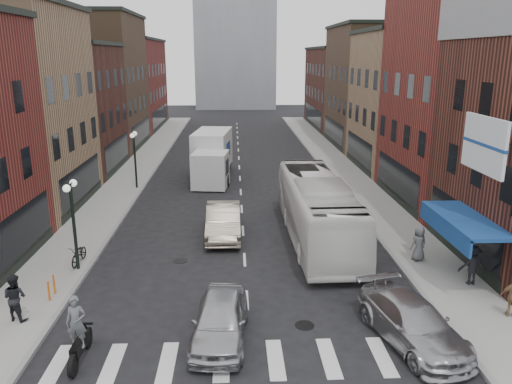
# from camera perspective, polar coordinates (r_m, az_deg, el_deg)

# --- Properties ---
(ground) EXTENTS (160.00, 160.00, 0.00)m
(ground) POSITION_cam_1_polar(r_m,az_deg,el_deg) (19.15, -0.97, -13.63)
(ground) COLOR black
(ground) RESTS_ON ground
(sidewalk_left) EXTENTS (3.00, 74.00, 0.15)m
(sidewalk_left) POSITION_cam_1_polar(r_m,az_deg,el_deg) (40.63, -13.95, 1.83)
(sidewalk_left) COLOR gray
(sidewalk_left) RESTS_ON ground
(sidewalk_right) EXTENTS (3.00, 74.00, 0.15)m
(sidewalk_right) POSITION_cam_1_polar(r_m,az_deg,el_deg) (40.81, 10.16, 2.11)
(sidewalk_right) COLOR gray
(sidewalk_right) RESTS_ON ground
(curb_left) EXTENTS (0.20, 74.00, 0.16)m
(curb_left) POSITION_cam_1_polar(r_m,az_deg,el_deg) (40.38, -11.85, 1.76)
(curb_left) COLOR gray
(curb_left) RESTS_ON ground
(curb_right) EXTENTS (0.20, 74.00, 0.16)m
(curb_right) POSITION_cam_1_polar(r_m,az_deg,el_deg) (40.53, 8.08, 1.99)
(curb_right) COLOR gray
(curb_right) RESTS_ON ground
(crosswalk_stripes) EXTENTS (12.00, 2.20, 0.01)m
(crosswalk_stripes) POSITION_cam_1_polar(r_m,az_deg,el_deg) (16.59, -0.66, -18.66)
(crosswalk_stripes) COLOR silver
(crosswalk_stripes) RESTS_ON ground
(bldg_left_mid_b) EXTENTS (10.30, 10.20, 10.30)m
(bldg_left_mid_b) POSITION_cam_1_polar(r_m,az_deg,el_deg) (43.46, -22.40, 8.80)
(bldg_left_mid_b) COLOR #411D17
(bldg_left_mid_b) RESTS_ON ground
(bldg_left_far_a) EXTENTS (10.30, 12.20, 13.30)m
(bldg_left_far_a) POSITION_cam_1_polar(r_m,az_deg,el_deg) (53.82, -18.66, 11.81)
(bldg_left_far_a) COLOR brown
(bldg_left_far_a) RESTS_ON ground
(bldg_left_far_b) EXTENTS (10.30, 16.20, 11.30)m
(bldg_left_far_b) POSITION_cam_1_polar(r_m,az_deg,el_deg) (67.43, -15.36, 11.78)
(bldg_left_far_b) COLOR maroon
(bldg_left_far_b) RESTS_ON ground
(bldg_right_mid_a) EXTENTS (10.30, 10.20, 14.30)m
(bldg_right_mid_a) POSITION_cam_1_polar(r_m,az_deg,el_deg) (34.46, 24.48, 10.49)
(bldg_right_mid_a) COLOR maroon
(bldg_right_mid_a) RESTS_ON ground
(bldg_right_mid_b) EXTENTS (10.30, 10.20, 11.30)m
(bldg_right_mid_b) POSITION_cam_1_polar(r_m,az_deg,el_deg) (43.72, 18.40, 9.86)
(bldg_right_mid_b) COLOR #9A7655
(bldg_right_mid_b) RESTS_ON ground
(bldg_right_far_a) EXTENTS (10.30, 12.20, 12.30)m
(bldg_right_far_a) POSITION_cam_1_polar(r_m,az_deg,el_deg) (54.08, 14.32, 11.61)
(bldg_right_far_a) COLOR brown
(bldg_right_far_a) RESTS_ON ground
(bldg_right_far_b) EXTENTS (10.30, 16.20, 10.30)m
(bldg_right_far_b) POSITION_cam_1_polar(r_m,az_deg,el_deg) (67.65, 10.85, 11.63)
(bldg_right_far_b) COLOR #411D17
(bldg_right_far_b) RESTS_ON ground
(awning_blue) EXTENTS (1.80, 5.00, 0.78)m
(awning_blue) POSITION_cam_1_polar(r_m,az_deg,el_deg) (22.41, 22.30, -3.09)
(awning_blue) COLOR navy
(awning_blue) RESTS_ON ground
(billboard_sign) EXTENTS (1.52, 3.00, 3.70)m
(billboard_sign) POSITION_cam_1_polar(r_m,az_deg,el_deg) (19.71, 24.80, 4.76)
(billboard_sign) COLOR black
(billboard_sign) RESTS_ON ground
(streetlamp_near) EXTENTS (0.32, 1.22, 4.11)m
(streetlamp_near) POSITION_cam_1_polar(r_m,az_deg,el_deg) (22.79, -20.25, -1.84)
(streetlamp_near) COLOR black
(streetlamp_near) RESTS_ON ground
(streetlamp_far) EXTENTS (0.32, 1.22, 4.11)m
(streetlamp_far) POSITION_cam_1_polar(r_m,az_deg,el_deg) (36.00, -13.72, 4.76)
(streetlamp_far) COLOR black
(streetlamp_far) RESTS_ON ground
(bike_rack) EXTENTS (0.08, 0.68, 0.80)m
(bike_rack) POSITION_cam_1_polar(r_m,az_deg,el_deg) (21.29, -22.33, -10.08)
(bike_rack) COLOR #D8590C
(bike_rack) RESTS_ON sidewalk_left
(box_truck) EXTENTS (3.14, 8.46, 3.58)m
(box_truck) POSITION_cam_1_polar(r_m,az_deg,el_deg) (38.45, -5.07, 4.06)
(box_truck) COLOR silver
(box_truck) RESTS_ON ground
(motorcycle_rider) EXTENTS (0.63, 2.22, 2.26)m
(motorcycle_rider) POSITION_cam_1_polar(r_m,az_deg,el_deg) (16.87, -19.70, -14.81)
(motorcycle_rider) COLOR black
(motorcycle_rider) RESTS_ON ground
(transit_bus) EXTENTS (2.93, 11.86, 3.29)m
(transit_bus) POSITION_cam_1_polar(r_m,az_deg,el_deg) (25.78, 7.00, -1.97)
(transit_bus) COLOR white
(transit_bus) RESTS_ON ground
(sedan_left_near) EXTENTS (2.09, 4.49, 1.49)m
(sedan_left_near) POSITION_cam_1_polar(r_m,az_deg,el_deg) (17.27, -4.12, -14.32)
(sedan_left_near) COLOR #B7B8BC
(sedan_left_near) RESTS_ON ground
(sedan_left_far) EXTENTS (1.81, 5.07, 1.67)m
(sedan_left_far) POSITION_cam_1_polar(r_m,az_deg,el_deg) (26.40, -3.76, -3.32)
(sedan_left_far) COLOR #BFB09B
(sedan_left_far) RESTS_ON ground
(curb_car) EXTENTS (3.14, 5.29, 1.44)m
(curb_car) POSITION_cam_1_polar(r_m,az_deg,el_deg) (17.88, 17.45, -14.04)
(curb_car) COLOR #A8A9AD
(curb_car) RESTS_ON ground
(parked_bicycle) EXTENTS (0.69, 1.73, 0.89)m
(parked_bicycle) POSITION_cam_1_polar(r_m,az_deg,el_deg) (24.09, -19.57, -6.70)
(parked_bicycle) COLOR black
(parked_bicycle) RESTS_ON sidewalk_left
(ped_left_solo) EXTENTS (0.95, 0.73, 1.73)m
(ped_left_solo) POSITION_cam_1_polar(r_m,az_deg,el_deg) (19.94, -25.84, -10.78)
(ped_left_solo) COLOR black
(ped_left_solo) RESTS_ON sidewalk_left
(ped_right_a) EXTENTS (1.09, 0.56, 1.68)m
(ped_right_a) POSITION_cam_1_polar(r_m,az_deg,el_deg) (22.44, 23.48, -7.66)
(ped_right_a) COLOR black
(ped_right_a) RESTS_ON sidewalk_right
(ped_right_c) EXTENTS (0.92, 0.75, 1.63)m
(ped_right_c) POSITION_cam_1_polar(r_m,az_deg,el_deg) (24.10, 18.12, -5.61)
(ped_right_c) COLOR slate
(ped_right_c) RESTS_ON sidewalk_right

